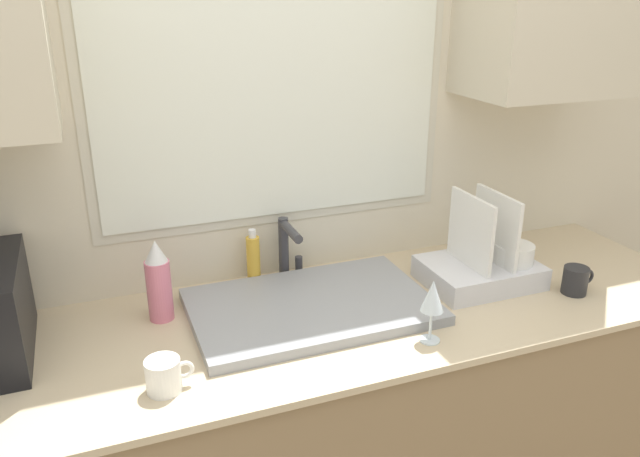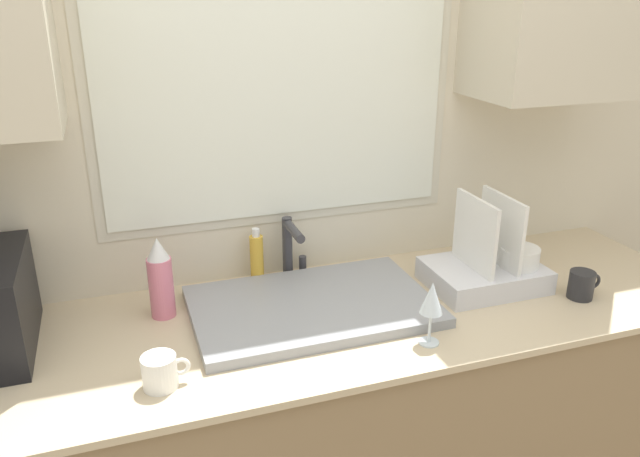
% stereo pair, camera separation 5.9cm
% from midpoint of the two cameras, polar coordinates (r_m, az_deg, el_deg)
% --- Properties ---
extents(countertop, '(2.44, 0.69, 0.94)m').
position_cam_midpoint_polar(countertop, '(2.04, 0.42, -19.63)').
color(countertop, '#8C7251').
rests_on(countertop, ground_plane).
extents(wall_back, '(6.00, 0.38, 2.60)m').
position_cam_midpoint_polar(wall_back, '(1.90, -2.78, 8.73)').
color(wall_back, beige).
rests_on(wall_back, ground_plane).
extents(sink_basin, '(0.68, 0.44, 0.03)m').
position_cam_midpoint_polar(sink_basin, '(1.80, 0.23, -7.13)').
color(sink_basin, gray).
rests_on(sink_basin, countertop).
extents(faucet, '(0.08, 0.16, 0.20)m').
position_cam_midpoint_polar(faucet, '(1.95, -1.81, -1.42)').
color(faucet, '#333338').
rests_on(faucet, countertop).
extents(dish_rack, '(0.34, 0.26, 0.29)m').
position_cam_midpoint_polar(dish_rack, '(2.00, 15.94, -3.43)').
color(dish_rack, silver).
rests_on(dish_rack, countertop).
extents(spray_bottle, '(0.07, 0.07, 0.24)m').
position_cam_midpoint_polar(spray_bottle, '(1.78, -13.45, -4.53)').
color(spray_bottle, '#D8728C').
rests_on(spray_bottle, countertop).
extents(soap_bottle, '(0.04, 0.04, 0.18)m').
position_cam_midpoint_polar(soap_bottle, '(1.95, -4.93, -2.70)').
color(soap_bottle, gold).
rests_on(soap_bottle, countertop).
extents(mug_near_sink, '(0.11, 0.08, 0.08)m').
position_cam_midpoint_polar(mug_near_sink, '(1.51, -13.28, -12.63)').
color(mug_near_sink, white).
rests_on(mug_near_sink, countertop).
extents(wine_glass, '(0.06, 0.06, 0.18)m').
position_cam_midpoint_polar(wine_glass, '(1.62, 11.22, -6.43)').
color(wine_glass, silver).
rests_on(wine_glass, countertop).
extents(mug_by_rack, '(0.11, 0.07, 0.08)m').
position_cam_midpoint_polar(mug_by_rack, '(2.03, 23.60, -4.74)').
color(mug_by_rack, '#262628').
rests_on(mug_by_rack, countertop).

